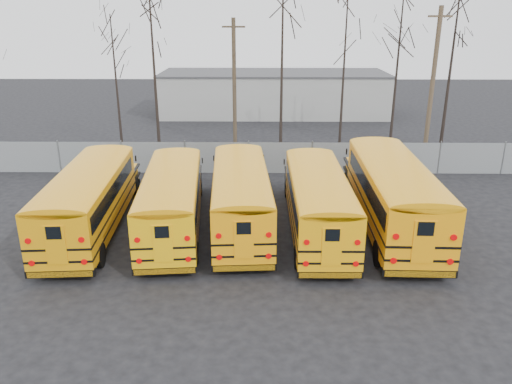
{
  "coord_description": "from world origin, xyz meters",
  "views": [
    {
      "loc": [
        0.8,
        -18.32,
        9.59
      ],
      "look_at": [
        0.56,
        3.93,
        1.6
      ],
      "focal_mm": 35.0,
      "sensor_mm": 36.0,
      "label": 1
    }
  ],
  "objects_px": {
    "bus_c": "(241,192)",
    "bus_b": "(172,196)",
    "bus_a": "(90,195)",
    "bus_e": "(392,189)",
    "bus_d": "(318,197)",
    "utility_pole_right": "(433,82)",
    "utility_pole_left": "(234,83)"
  },
  "relations": [
    {
      "from": "bus_b",
      "to": "bus_d",
      "type": "distance_m",
      "value": 6.63
    },
    {
      "from": "bus_a",
      "to": "bus_d",
      "type": "distance_m",
      "value": 10.36
    },
    {
      "from": "bus_b",
      "to": "bus_d",
      "type": "relative_size",
      "value": 1.0
    },
    {
      "from": "bus_d",
      "to": "utility_pole_right",
      "type": "height_order",
      "value": "utility_pole_right"
    },
    {
      "from": "bus_e",
      "to": "utility_pole_right",
      "type": "height_order",
      "value": "utility_pole_right"
    },
    {
      "from": "bus_c",
      "to": "utility_pole_right",
      "type": "bearing_deg",
      "value": 42.04
    },
    {
      "from": "bus_e",
      "to": "bus_c",
      "type": "bearing_deg",
      "value": -178.24
    },
    {
      "from": "utility_pole_left",
      "to": "bus_a",
      "type": "bearing_deg",
      "value": -104.39
    },
    {
      "from": "bus_a",
      "to": "bus_d",
      "type": "relative_size",
      "value": 1.04
    },
    {
      "from": "utility_pole_right",
      "to": "utility_pole_left",
      "type": "bearing_deg",
      "value": 153.87
    },
    {
      "from": "bus_b",
      "to": "bus_c",
      "type": "bearing_deg",
      "value": 1.85
    },
    {
      "from": "bus_a",
      "to": "utility_pole_left",
      "type": "bearing_deg",
      "value": 65.85
    },
    {
      "from": "bus_d",
      "to": "utility_pole_left",
      "type": "relative_size",
      "value": 1.15
    },
    {
      "from": "bus_c",
      "to": "utility_pole_right",
      "type": "relative_size",
      "value": 1.09
    },
    {
      "from": "bus_a",
      "to": "bus_e",
      "type": "distance_m",
      "value": 13.86
    },
    {
      "from": "bus_d",
      "to": "utility_pole_right",
      "type": "distance_m",
      "value": 16.66
    },
    {
      "from": "bus_b",
      "to": "bus_c",
      "type": "xyz_separation_m",
      "value": [
        3.12,
        0.39,
        0.04
      ]
    },
    {
      "from": "bus_c",
      "to": "utility_pole_left",
      "type": "bearing_deg",
      "value": 90.23
    },
    {
      "from": "bus_c",
      "to": "bus_e",
      "type": "height_order",
      "value": "bus_e"
    },
    {
      "from": "bus_a",
      "to": "bus_c",
      "type": "bearing_deg",
      "value": 0.22
    },
    {
      "from": "bus_e",
      "to": "utility_pole_left",
      "type": "distance_m",
      "value": 17.46
    },
    {
      "from": "bus_a",
      "to": "utility_pole_right",
      "type": "bearing_deg",
      "value": 30.69
    },
    {
      "from": "bus_d",
      "to": "bus_b",
      "type": "bearing_deg",
      "value": 178.31
    },
    {
      "from": "utility_pole_left",
      "to": "utility_pole_right",
      "type": "bearing_deg",
      "value": -3.82
    },
    {
      "from": "bus_a",
      "to": "utility_pole_right",
      "type": "relative_size",
      "value": 1.11
    },
    {
      "from": "bus_b",
      "to": "utility_pole_left",
      "type": "bearing_deg",
      "value": 77.1
    },
    {
      "from": "bus_d",
      "to": "utility_pole_left",
      "type": "bearing_deg",
      "value": 105.81
    },
    {
      "from": "bus_c",
      "to": "bus_b",
      "type": "bearing_deg",
      "value": -176.48
    },
    {
      "from": "bus_b",
      "to": "utility_pole_right",
      "type": "height_order",
      "value": "utility_pole_right"
    },
    {
      "from": "bus_d",
      "to": "utility_pole_right",
      "type": "relative_size",
      "value": 1.06
    },
    {
      "from": "bus_b",
      "to": "utility_pole_left",
      "type": "height_order",
      "value": "utility_pole_left"
    },
    {
      "from": "bus_b",
      "to": "utility_pole_right",
      "type": "relative_size",
      "value": 1.07
    }
  ]
}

